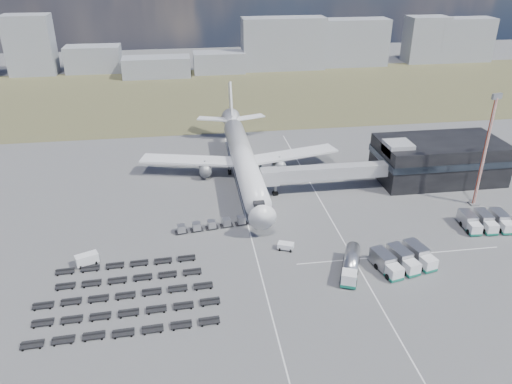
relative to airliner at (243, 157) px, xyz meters
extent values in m
plane|color=#565659|center=(0.00, -32.38, -5.29)|extent=(420.00, 420.00, 0.00)
cube|color=#4E4B2F|center=(0.00, 77.62, -5.29)|extent=(420.00, 90.00, 0.01)
cube|color=silver|center=(-2.00, -27.38, -5.29)|extent=(0.25, 110.00, 0.01)
cube|color=silver|center=(16.00, -27.38, -5.29)|extent=(0.25, 110.00, 0.01)
cube|color=silver|center=(25.00, -40.38, -5.29)|extent=(40.00, 0.25, 0.01)
cube|color=black|center=(48.00, -8.38, -0.29)|extent=(30.00, 16.00, 10.00)
cube|color=#262D38|center=(48.00, -8.38, 0.91)|extent=(30.40, 16.40, 1.60)
cube|color=#939399|center=(36.00, -10.38, 4.21)|extent=(6.00, 6.00, 3.00)
cube|color=#939399|center=(18.10, -11.88, -0.19)|extent=(29.80, 3.00, 3.00)
cube|color=#939399|center=(4.70, -12.38, -0.19)|extent=(4.00, 3.60, 3.40)
cylinder|color=slate|center=(6.20, -11.88, -2.74)|extent=(0.70, 0.70, 5.10)
cylinder|color=black|center=(6.20, -11.88, -4.84)|extent=(1.40, 0.90, 1.40)
cylinder|color=white|center=(0.00, -2.38, 0.01)|extent=(5.60, 48.00, 5.60)
cone|color=white|center=(0.00, -28.88, 0.01)|extent=(5.60, 5.00, 5.60)
cone|color=white|center=(0.00, 25.62, 0.81)|extent=(5.60, 8.00, 5.60)
cube|color=black|center=(0.00, -26.88, 0.81)|extent=(2.20, 2.00, 0.80)
cube|color=white|center=(-13.00, 2.62, -1.19)|extent=(25.59, 11.38, 0.50)
cube|color=white|center=(13.00, 2.62, -1.19)|extent=(25.59, 11.38, 0.50)
cylinder|color=slate|center=(-9.50, 0.62, -2.89)|extent=(3.00, 5.00, 3.00)
cylinder|color=slate|center=(9.50, 0.62, -2.89)|extent=(3.00, 5.00, 3.00)
cube|color=white|center=(-5.50, 27.62, 1.21)|extent=(9.49, 5.63, 0.35)
cube|color=white|center=(5.50, 27.62, 1.21)|extent=(9.49, 5.63, 0.35)
cube|color=white|center=(0.00, 28.62, 6.51)|extent=(0.50, 9.06, 11.45)
cylinder|color=slate|center=(0.00, -23.38, -4.04)|extent=(0.50, 0.50, 2.50)
cylinder|color=slate|center=(-3.20, 1.62, -4.04)|extent=(0.60, 0.60, 2.50)
cylinder|color=slate|center=(3.20, 1.62, -4.04)|extent=(0.60, 0.60, 2.50)
cylinder|color=black|center=(0.00, -23.38, -4.79)|extent=(0.50, 1.20, 1.20)
cube|color=gray|center=(-79.63, 124.50, 7.61)|extent=(19.88, 12.00, 25.81)
cube|color=gray|center=(-53.49, 125.52, 0.56)|extent=(24.61, 12.00, 11.70)
cube|color=gray|center=(-24.66, 111.71, -1.00)|extent=(29.47, 12.00, 8.59)
cube|color=gray|center=(3.36, 116.01, -0.72)|extent=(23.05, 12.00, 9.15)
cube|color=gray|center=(33.70, 118.83, 6.36)|extent=(38.39, 12.00, 23.31)
cube|color=gray|center=(66.09, 121.80, 5.52)|extent=(37.42, 12.00, 21.63)
cube|color=gray|center=(106.25, 123.86, 5.62)|extent=(19.42, 12.00, 21.83)
cube|color=gray|center=(126.05, 123.80, 5.11)|extent=(27.88, 12.00, 20.81)
cube|color=white|center=(12.46, -47.96, -3.74)|extent=(3.35, 3.35, 2.46)
cube|color=#126A54|center=(12.46, -47.96, -4.70)|extent=(3.49, 3.49, 0.53)
cylinder|color=#ADADB2|center=(14.46, -43.12, -3.26)|extent=(5.53, 8.43, 2.67)
cube|color=slate|center=(14.46, -43.12, -4.49)|extent=(5.43, 8.39, 0.37)
cylinder|color=black|center=(13.85, -44.60, -4.76)|extent=(3.02, 2.15, 1.18)
cube|color=white|center=(4.00, -35.18, -4.59)|extent=(3.46, 2.72, 1.40)
cube|color=white|center=(-33.13, -34.81, -4.21)|extent=(4.42, 3.25, 2.17)
cube|color=white|center=(6.48, 3.05, -3.60)|extent=(3.24, 6.59, 2.96)
cube|color=#126A54|center=(6.48, 3.05, -4.82)|extent=(3.36, 6.71, 0.48)
cube|color=white|center=(20.97, -47.24, -3.90)|extent=(2.92, 2.84, 2.35)
cube|color=#126A54|center=(20.97, -47.24, -4.81)|extent=(3.05, 2.97, 0.48)
cube|color=#ADADB2|center=(20.13, -43.60, -3.48)|extent=(3.60, 5.36, 2.78)
cube|color=white|center=(24.50, -46.43, -3.90)|extent=(2.92, 2.84, 2.35)
cube|color=#126A54|center=(24.50, -46.43, -4.81)|extent=(3.05, 2.97, 0.48)
cube|color=#ADADB2|center=(23.67, -42.78, -3.48)|extent=(3.60, 5.36, 2.78)
cube|color=white|center=(28.04, -45.61, -3.90)|extent=(2.92, 2.84, 2.35)
cube|color=#126A54|center=(28.04, -45.61, -4.81)|extent=(3.05, 2.97, 0.48)
cube|color=#ADADB2|center=(27.21, -41.97, -3.48)|extent=(3.60, 5.36, 2.78)
cube|color=white|center=(42.95, -35.29, -3.99)|extent=(2.47, 2.37, 2.21)
cube|color=#126A54|center=(42.95, -35.29, -4.84)|extent=(2.57, 2.48, 0.45)
cube|color=#ADADB2|center=(43.21, -31.78, -3.58)|extent=(2.74, 4.79, 2.61)
cube|color=white|center=(46.36, -35.53, -3.99)|extent=(2.47, 2.37, 2.21)
cube|color=#126A54|center=(46.36, -35.53, -4.84)|extent=(2.57, 2.48, 0.45)
cube|color=#ADADB2|center=(46.61, -32.02, -3.58)|extent=(2.74, 4.79, 2.61)
cube|color=white|center=(49.77, -35.78, -3.99)|extent=(2.47, 2.37, 2.21)
cube|color=#126A54|center=(49.77, -35.78, -4.84)|extent=(2.57, 2.48, 0.45)
cube|color=#ADADB2|center=(50.02, -32.27, -3.58)|extent=(2.74, 4.79, 2.61)
cube|color=black|center=(-15.88, -26.10, -4.99)|extent=(2.77, 1.93, 0.18)
cube|color=#ADADB2|center=(-15.88, -26.10, -4.15)|extent=(1.79, 1.79, 1.48)
cube|color=black|center=(-12.74, -25.65, -4.99)|extent=(2.77, 1.93, 0.18)
cube|color=#ADADB2|center=(-12.74, -25.65, -4.15)|extent=(1.79, 1.79, 1.48)
cube|color=black|center=(-9.60, -25.21, -4.99)|extent=(2.77, 1.93, 0.18)
cube|color=#ADADB2|center=(-9.60, -25.21, -4.15)|extent=(1.79, 1.79, 1.48)
cube|color=black|center=(-6.47, -24.76, -4.99)|extent=(2.77, 1.93, 0.18)
cube|color=#ADADB2|center=(-6.47, -24.76, -4.15)|extent=(1.79, 1.79, 1.48)
cube|color=black|center=(-3.33, -24.32, -4.99)|extent=(2.77, 1.93, 0.18)
cube|color=#ADADB2|center=(-3.33, -24.32, -4.15)|extent=(1.79, 1.79, 1.48)
cube|color=black|center=(-24.94, -54.47, -4.90)|extent=(30.45, 3.17, 0.78)
cube|color=black|center=(-25.17, -49.92, -4.90)|extent=(30.45, 3.17, 0.78)
cube|color=black|center=(-25.41, -45.37, -4.90)|extent=(30.45, 3.17, 0.78)
cube|color=black|center=(-25.64, -40.81, -4.90)|extent=(26.11, 2.95, 0.78)
cube|color=black|center=(-25.87, -36.26, -4.90)|extent=(26.11, 2.95, 0.78)
cylinder|color=#B0341C|center=(49.98, -22.95, 7.06)|extent=(0.69, 0.69, 24.70)
cube|color=slate|center=(49.98, -22.95, 19.71)|extent=(2.44, 1.16, 1.19)
cube|color=#565659|center=(49.98, -22.95, -5.14)|extent=(1.98, 1.98, 0.30)
camera|label=1|loc=(-13.57, -114.86, 47.58)|focal=35.00mm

